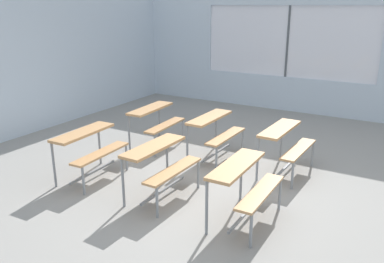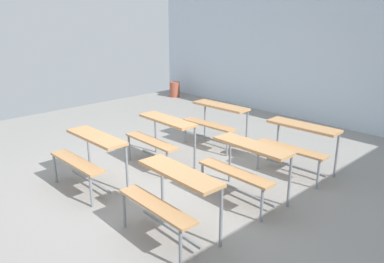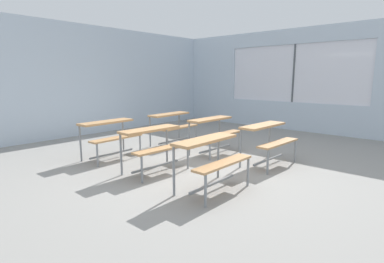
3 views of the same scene
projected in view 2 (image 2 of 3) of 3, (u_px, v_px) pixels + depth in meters
name	position (u px, v px, depth m)	size (l,w,h in m)	color
ground	(162.00, 185.00, 5.56)	(10.00, 9.00, 0.05)	gray
wall_back	(326.00, 53.00, 8.06)	(10.00, 0.12, 3.00)	silver
desk_bench_r0c0	(90.00, 150.00, 5.27)	(1.10, 0.60, 0.74)	tan
desk_bench_r0c1	(172.00, 189.00, 4.12)	(1.12, 0.63, 0.74)	tan
desk_bench_r1c0	(162.00, 131.00, 6.07)	(1.12, 0.62, 0.74)	tan
desk_bench_r1c1	(246.00, 159.00, 4.93)	(1.11, 0.61, 0.74)	tan
desk_bench_r2c0	(217.00, 115.00, 6.93)	(1.12, 0.63, 0.74)	tan
desk_bench_r2c1	(299.00, 138.00, 5.75)	(1.12, 0.63, 0.74)	tan
trash_bin	(175.00, 89.00, 10.91)	(0.29, 0.29, 0.42)	#9E4C38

